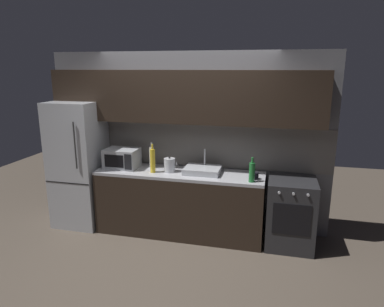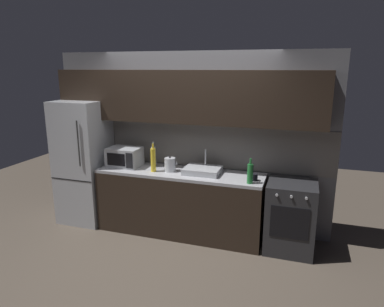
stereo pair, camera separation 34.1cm
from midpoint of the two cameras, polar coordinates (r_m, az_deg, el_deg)
The scene contains 12 objects.
ground_plane at distance 4.30m, azimuth -7.79°, elevation -18.11°, with size 10.00×10.00×0.00m, color #4C4238.
back_wall at distance 4.83m, azimuth -3.22°, elevation 5.32°, with size 4.04×0.44×2.50m.
counter_run at distance 4.85m, azimuth -4.07°, elevation -8.16°, with size 2.30×0.60×0.90m.
refrigerator at distance 5.35m, azimuth -19.94°, elevation -1.66°, with size 0.68×0.69×1.82m.
oven_range at distance 4.65m, azimuth 13.94°, elevation -9.59°, with size 0.60×0.62×0.90m.
microwave at distance 5.00m, azimuth -13.42°, elevation -0.78°, with size 0.46×0.35×0.27m.
sink_basin at distance 4.63m, azimuth -0.34°, elevation -2.76°, with size 0.48×0.38×0.30m.
kettle at distance 4.70m, azimuth -5.80°, elevation -1.93°, with size 0.19×0.15×0.21m.
wine_bottle_green at distance 4.29m, azimuth 7.65°, elevation -3.07°, with size 0.07×0.07×0.31m.
wine_bottle_white at distance 4.90m, azimuth -8.65°, elevation -0.60°, with size 0.07×0.07×0.37m.
wine_bottle_yellow at distance 4.68m, azimuth -8.60°, elevation -1.17°, with size 0.07×0.07×0.39m.
mug_dark at distance 4.42m, azimuth 8.25°, elevation -3.69°, with size 0.08×0.08×0.09m, color black.
Camera 1 is at (1.23, -3.42, 2.28)m, focal length 32.26 mm.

